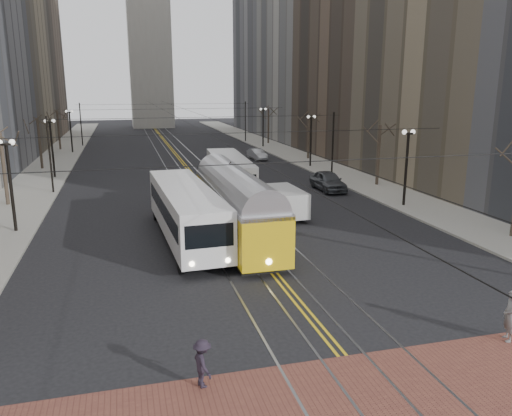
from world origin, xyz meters
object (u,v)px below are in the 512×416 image
pedestrian_b (510,316)px  pedestrian_d (203,363)px  streetcar (236,211)px  sedan_grey (328,181)px  sedan_silver (257,154)px  rear_bus (230,175)px  cargo_van (286,203)px  transit_bus (186,214)px

pedestrian_b → pedestrian_d: pedestrian_b is taller
streetcar → sedan_grey: streetcar is taller
sedan_grey → sedan_silver: sedan_grey is taller
rear_bus → sedan_silver: (7.61, 19.28, -0.92)m
rear_bus → sedan_grey: size_ratio=2.42×
sedan_grey → sedan_silver: 20.22m
sedan_grey → pedestrian_b: size_ratio=2.63×
sedan_grey → pedestrian_b: pedestrian_b is taller
streetcar → pedestrian_b: (6.75, -14.92, -0.69)m
pedestrian_b → rear_bus: bearing=-150.8°
streetcar → pedestrian_d: streetcar is taller
rear_bus → cargo_van: (2.20, -8.86, -0.57)m
rear_bus → transit_bus: bearing=-109.0°
cargo_van → sedan_silver: (5.41, 28.15, -0.35)m
transit_bus → cargo_van: transit_bus is taller
streetcar → sedan_silver: size_ratio=3.46×
transit_bus → streetcar: (3.00, -0.16, 0.02)m
transit_bus → sedan_silver: size_ratio=3.21×
cargo_van → streetcar: bearing=-140.6°
cargo_van → pedestrian_b: 18.94m
streetcar → rear_bus: 12.96m
transit_bus → streetcar: streetcar is taller
streetcar → sedan_grey: 16.18m
rear_bus → sedan_silver: size_ratio=3.00×
cargo_van → sedan_grey: size_ratio=0.92×
cargo_van → sedan_silver: 28.66m
pedestrian_d → streetcar: bearing=-30.6°
streetcar → sedan_silver: bearing=72.7°
pedestrian_d → transit_bus: bearing=-19.5°
sedan_grey → sedan_silver: (-1.09, 20.19, -0.19)m
cargo_van → pedestrian_d: size_ratio=2.99×
pedestrian_b → cargo_van: bearing=-153.1°
cargo_van → sedan_grey: cargo_van is taller
streetcar → cargo_van: streetcar is taller
cargo_van → pedestrian_b: (2.25, -18.81, -0.05)m
cargo_van → rear_bus: bearing=102.5°
sedan_grey → sedan_silver: size_ratio=1.24×
sedan_grey → pedestrian_b: 27.10m
sedan_grey → sedan_silver: bearing=93.8°
pedestrian_b → sedan_silver: bearing=-163.8°
transit_bus → pedestrian_d: 15.17m
pedestrian_b → streetcar: bearing=-135.6°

